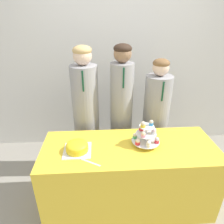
% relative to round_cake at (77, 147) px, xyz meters
% --- Properties ---
extents(wall_back, '(9.00, 0.06, 2.70)m').
position_rel_round_cake_xyz_m(wall_back, '(0.50, 1.31, 0.56)').
color(wall_back, silver).
rests_on(wall_back, ground_plane).
extents(table, '(1.70, 0.66, 0.74)m').
position_rel_round_cake_xyz_m(table, '(0.50, 0.04, -0.42)').
color(table, yellow).
rests_on(table, ground_plane).
extents(round_cake, '(0.25, 0.25, 0.10)m').
position_rel_round_cake_xyz_m(round_cake, '(0.00, 0.00, 0.00)').
color(round_cake, white).
rests_on(round_cake, table).
extents(cake_knife, '(0.25, 0.16, 0.01)m').
position_rel_round_cake_xyz_m(cake_knife, '(0.05, -0.12, -0.05)').
color(cake_knife, silver).
rests_on(cake_knife, table).
extents(cupcake_stand, '(0.27, 0.27, 0.26)m').
position_rel_round_cake_xyz_m(cupcake_stand, '(0.66, 0.07, 0.06)').
color(cupcake_stand, silver).
rests_on(cupcake_stand, table).
extents(student_0, '(0.30, 0.31, 1.61)m').
position_rel_round_cake_xyz_m(student_0, '(0.05, 0.61, -0.02)').
color(student_0, '#939399').
rests_on(student_0, ground_plane).
extents(student_1, '(0.26, 0.27, 1.62)m').
position_rel_round_cake_xyz_m(student_1, '(0.48, 0.61, 0.01)').
color(student_1, '#939399').
rests_on(student_1, ground_plane).
extents(student_2, '(0.31, 0.32, 1.46)m').
position_rel_round_cake_xyz_m(student_2, '(0.90, 0.61, -0.10)').
color(student_2, '#939399').
rests_on(student_2, ground_plane).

